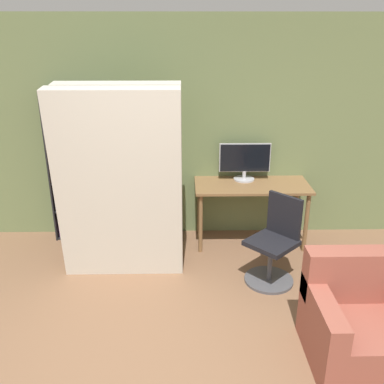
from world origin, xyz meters
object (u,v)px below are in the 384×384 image
at_px(mattress_far, 124,177).
at_px(armchair, 361,323).
at_px(monitor, 245,160).
at_px(bookshelf, 75,165).
at_px(office_chair, 274,248).
at_px(mattress_near, 119,188).

distance_m(mattress_far, armchair, 2.73).
xyz_separation_m(monitor, bookshelf, (-2.08, 0.05, -0.07)).
bearing_deg(armchair, office_chair, 113.20).
distance_m(office_chair, mattress_far, 1.78).
bearing_deg(office_chair, monitor, 101.06).
height_order(bookshelf, mattress_far, mattress_far).
height_order(bookshelf, mattress_near, mattress_near).
bearing_deg(monitor, office_chair, -78.94).
bearing_deg(mattress_near, monitor, 32.69).
relative_size(office_chair, armchair, 1.10).
bearing_deg(office_chair, mattress_near, 175.33).
distance_m(office_chair, bookshelf, 2.59).
xyz_separation_m(bookshelf, mattress_far, (0.68, -0.61, 0.07)).
relative_size(office_chair, mattress_far, 0.46).
height_order(bookshelf, armchair, bookshelf).
height_order(mattress_near, mattress_far, same).
bearing_deg(mattress_far, monitor, 21.84).
relative_size(mattress_near, armchair, 2.40).
bearing_deg(mattress_near, mattress_far, 90.00).
xyz_separation_m(mattress_near, mattress_far, (0.00, 0.34, -0.00)).
bearing_deg(monitor, mattress_far, -158.16).
relative_size(office_chair, bookshelf, 0.50).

